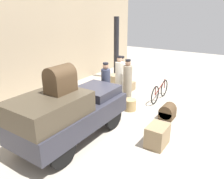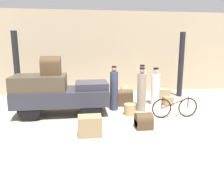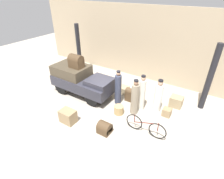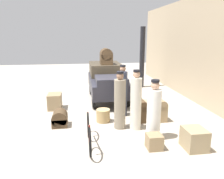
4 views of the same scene
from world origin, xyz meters
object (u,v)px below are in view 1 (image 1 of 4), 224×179
bicycle (160,91)px  suitcase_small_leather (114,80)px  wicker_basket (130,105)px  trunk_wicker_pale (103,93)px  conductor_in_dark_uniform (121,77)px  suitcase_black_upright (130,86)px  truck (69,112)px  suitcase_tan_flat (168,112)px  trunk_large_brown (80,102)px  porter_carrying_trunk (119,80)px  trunk_umber_medium (157,135)px  porter_with_bicycle (106,89)px  porter_lifting_near_truck (127,83)px  trunk_barrel_dark (93,89)px  trunk_on_truck_roof (60,79)px

bicycle → suitcase_small_leather: bearing=78.1°
wicker_basket → trunk_wicker_pale: bearing=87.8°
conductor_in_dark_uniform → suitcase_black_upright: 0.83m
conductor_in_dark_uniform → truck: bearing=-169.5°
bicycle → suitcase_tan_flat: size_ratio=3.29×
suitcase_black_upright → trunk_large_brown: suitcase_black_upright is taller
bicycle → wicker_basket: 1.71m
porter_carrying_trunk → trunk_umber_medium: 3.62m
porter_with_bicycle → trunk_umber_medium: bearing=-114.0°
suitcase_black_upright → suitcase_small_leather: suitcase_small_leather is taller
suitcase_small_leather → porter_with_bicycle: bearing=-153.1°
porter_lifting_near_truck → suitcase_tan_flat: porter_lifting_near_truck is taller
porter_lifting_near_truck → trunk_wicker_pale: size_ratio=2.43×
porter_with_bicycle → wicker_basket: bearing=-56.2°
wicker_basket → trunk_wicker_pale: (0.05, 1.29, 0.18)m
wicker_basket → suitcase_tan_flat: suitcase_tan_flat is taller
porter_carrying_trunk → suitcase_small_leather: porter_carrying_trunk is taller
truck → wicker_basket: 2.89m
wicker_basket → trunk_barrel_dark: bearing=83.5°
truck → bicycle: (4.37, -1.02, -0.51)m
wicker_basket → suitcase_small_leather: bearing=44.3°
suitcase_black_upright → trunk_barrel_dark: bearing=154.6°
porter_carrying_trunk → porter_lifting_near_truck: bearing=-106.2°
bicycle → suitcase_small_leather: (0.56, 2.66, -0.11)m
bicycle → trunk_umber_medium: bicycle is taller
trunk_large_brown → porter_lifting_near_truck: bearing=-44.3°
suitcase_tan_flat → suitcase_small_leather: 4.08m
suitcase_small_leather → trunk_on_truck_roof: bearing=-162.3°
porter_carrying_trunk → suitcase_black_upright: size_ratio=4.79×
trunk_barrel_dark → trunk_large_brown: bearing=-172.8°
porter_with_bicycle → trunk_large_brown: (-0.30, 1.06, -0.67)m
truck → trunk_barrel_dark: truck is taller
truck → trunk_on_truck_roof: (-0.21, -0.00, 1.03)m
truck → trunk_on_truck_roof: 1.05m
suitcase_tan_flat → trunk_wicker_pale: size_ratio=0.73×
suitcase_black_upright → trunk_umber_medium: size_ratio=0.55×
bicycle → trunk_on_truck_roof: size_ratio=2.42×
bicycle → porter_lifting_near_truck: (-1.02, 1.01, 0.45)m
conductor_in_dark_uniform → wicker_basket: bearing=-139.0°
conductor_in_dark_uniform → trunk_on_truck_roof: 4.63m
truck → trunk_barrel_dark: 3.37m
porter_lifting_near_truck → suitcase_black_upright: 1.69m
wicker_basket → suitcase_small_leather: (2.17, 2.12, 0.06)m
porter_lifting_near_truck → trunk_wicker_pale: bearing=123.0°
suitcase_small_leather → trunk_on_truck_roof: trunk_on_truck_roof is taller
bicycle → trunk_large_brown: (-2.41, 2.37, -0.19)m
porter_lifting_near_truck → suitcase_tan_flat: (-0.44, -1.88, -0.60)m
bicycle → trunk_wicker_pale: bearing=130.3°
truck → bicycle: size_ratio=2.02×
trunk_umber_medium → trunk_large_brown: size_ratio=1.15×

